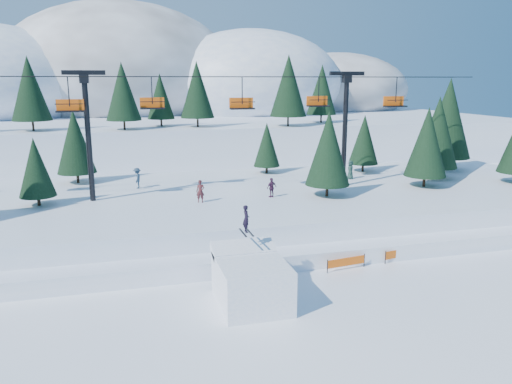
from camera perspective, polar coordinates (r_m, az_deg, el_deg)
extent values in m
plane|color=white|center=(27.09, 0.35, -13.73)|extent=(160.00, 160.00, 0.00)
cube|color=white|center=(43.25, -6.03, -1.84)|extent=(70.00, 22.00, 2.50)
cube|color=white|center=(34.04, -3.27, -7.08)|extent=(70.00, 6.00, 1.10)
cube|color=white|center=(92.04, -11.10, 6.83)|extent=(110.00, 60.00, 6.00)
ellipsoid|color=#605B59|center=(101.38, -15.26, 12.96)|extent=(44.00, 39.60, 26.40)
ellipsoid|color=white|center=(96.53, -0.45, 12.33)|extent=(34.00, 30.60, 19.72)
ellipsoid|color=#605B59|center=(108.89, 9.17, 11.53)|extent=(30.00, 27.00, 15.00)
cylinder|color=black|center=(64.54, -14.80, 7.42)|extent=(0.26, 0.26, 1.15)
cone|color=black|center=(64.32, -15.01, 11.06)|extent=(4.27, 4.27, 7.07)
cylinder|color=black|center=(66.70, -6.67, 7.92)|extent=(0.26, 0.26, 1.18)
cone|color=black|center=(66.49, -6.77, 11.56)|extent=(4.40, 4.40, 7.28)
cylinder|color=black|center=(67.42, 3.68, 8.08)|extent=(0.26, 0.26, 1.30)
cone|color=black|center=(67.21, 3.73, 12.04)|extent=(4.85, 4.85, 8.01)
cylinder|color=black|center=(66.57, -24.12, 6.93)|extent=(0.26, 0.26, 1.24)
cone|color=black|center=(66.35, -24.47, 10.74)|extent=(4.62, 4.62, 7.64)
cylinder|color=black|center=(73.72, 7.44, 8.34)|extent=(0.26, 0.26, 1.15)
cone|color=black|center=(73.53, 7.53, 11.53)|extent=(4.27, 4.27, 7.06)
cylinder|color=black|center=(68.39, -10.76, 7.81)|extent=(0.26, 0.26, 0.97)
cone|color=black|center=(68.19, -10.88, 10.70)|extent=(3.59, 3.59, 5.93)
cube|color=white|center=(27.63, -0.49, -10.37)|extent=(3.64, 4.50, 2.46)
cube|color=white|center=(28.91, -1.47, -6.58)|extent=(3.64, 1.57, 0.88)
imported|color=black|center=(28.05, -1.13, -3.07)|extent=(0.39, 0.58, 1.57)
cube|color=black|center=(28.24, -1.52, -4.66)|extent=(0.11, 1.65, 0.03)
cube|color=black|center=(28.33, -0.73, -4.60)|extent=(0.11, 1.65, 0.03)
cylinder|color=black|center=(41.69, -18.59, 5.77)|extent=(0.44, 0.44, 10.00)
cube|color=black|center=(41.45, -19.10, 12.78)|extent=(3.20, 0.35, 0.35)
cube|color=black|center=(41.44, -19.06, 12.16)|extent=(0.70, 0.70, 0.70)
cylinder|color=black|center=(45.95, 10.11, 6.82)|extent=(0.44, 0.44, 10.00)
cube|color=black|center=(45.73, 10.36, 13.18)|extent=(3.20, 0.35, 0.35)
cube|color=black|center=(45.73, 10.34, 12.62)|extent=(0.70, 0.70, 0.70)
cylinder|color=black|center=(41.05, -3.29, 13.02)|extent=(46.00, 0.06, 0.06)
cylinder|color=black|center=(43.41, -3.96, 13.00)|extent=(46.00, 0.06, 0.06)
cylinder|color=black|center=(40.34, -20.64, 10.69)|extent=(0.08, 0.08, 2.20)
cube|color=black|center=(40.39, -20.48, 8.64)|extent=(2.00, 0.75, 0.12)
cube|color=#EC5A0E|center=(40.75, -20.48, 9.30)|extent=(2.00, 0.10, 0.85)
cylinder|color=black|center=(40.02, -20.58, 9.39)|extent=(2.00, 0.06, 0.06)
cylinder|color=black|center=(42.66, -11.82, 11.29)|extent=(0.08, 0.08, 2.20)
cube|color=black|center=(42.71, -11.73, 9.35)|extent=(2.00, 0.75, 0.12)
cube|color=#EC5A0E|center=(43.07, -11.79, 9.97)|extent=(2.00, 0.10, 0.85)
cylinder|color=black|center=(42.34, -11.73, 10.07)|extent=(2.00, 0.06, 0.06)
cylinder|color=black|center=(41.33, -1.59, 11.51)|extent=(0.08, 0.08, 2.20)
cube|color=black|center=(41.39, -1.58, 9.50)|extent=(2.00, 0.75, 0.12)
cube|color=#EC5A0E|center=(41.73, -1.71, 10.15)|extent=(2.00, 0.10, 0.85)
cylinder|color=black|center=(41.02, -1.47, 10.24)|extent=(2.00, 0.06, 0.06)
cylinder|color=black|center=(45.98, 7.19, 11.54)|extent=(0.08, 0.08, 2.20)
cube|color=black|center=(46.03, 7.14, 9.74)|extent=(2.00, 0.75, 0.12)
cube|color=#EC5A0E|center=(46.36, 6.97, 10.32)|extent=(2.00, 0.10, 0.85)
cylinder|color=black|center=(45.68, 7.32, 10.40)|extent=(2.00, 0.06, 0.06)
cylinder|color=black|center=(46.66, 15.74, 11.19)|extent=(0.08, 0.08, 2.20)
cube|color=black|center=(46.71, 15.64, 9.41)|extent=(2.00, 0.75, 0.12)
cube|color=#EC5A0E|center=(47.02, 15.43, 9.99)|extent=(2.00, 0.10, 0.85)
cylinder|color=black|center=(46.39, 15.90, 10.06)|extent=(2.00, 0.06, 0.06)
cylinder|color=black|center=(48.08, 18.65, 1.18)|extent=(0.26, 0.26, 1.01)
cone|color=black|center=(47.53, 18.96, 5.44)|extent=(3.75, 3.75, 6.21)
cylinder|color=black|center=(52.58, 19.72, 2.10)|extent=(0.26, 0.26, 1.12)
cone|color=black|center=(52.04, 20.05, 6.45)|extent=(4.17, 4.17, 6.90)
cylinder|color=black|center=(58.00, 20.72, 3.08)|extent=(0.26, 0.26, 1.37)
cone|color=black|center=(57.46, 21.10, 7.90)|extent=(5.09, 5.09, 8.42)
cylinder|color=black|center=(54.43, 12.10, 2.76)|extent=(0.26, 0.26, 0.84)
cone|color=black|center=(54.00, 12.25, 5.90)|extent=(3.12, 3.12, 5.17)
cylinder|color=black|center=(50.21, -19.69, 1.54)|extent=(0.26, 0.26, 0.97)
cone|color=black|center=(49.70, -19.99, 5.46)|extent=(3.60, 3.60, 5.95)
cylinder|color=black|center=(52.32, 1.23, 2.59)|extent=(0.26, 0.26, 0.74)
cone|color=black|center=(51.92, 1.24, 5.45)|extent=(2.74, 2.74, 4.53)
cylinder|color=black|center=(42.26, -23.57, -0.93)|extent=(0.26, 0.26, 0.74)
cone|color=black|center=(41.76, -23.89, 2.60)|extent=(2.76, 2.76, 4.56)
cylinder|color=black|center=(42.23, 8.11, 0.19)|extent=(0.26, 0.26, 1.00)
cone|color=black|center=(41.61, 8.26, 4.97)|extent=(3.70, 3.70, 6.11)
imported|color=#23384B|center=(46.05, -13.41, 1.56)|extent=(0.85, 1.28, 1.86)
imported|color=#203A32|center=(49.93, 10.74, 2.51)|extent=(0.90, 1.05, 1.82)
imported|color=#44203B|center=(41.41, 1.80, 0.51)|extent=(1.04, 0.73, 1.64)
imported|color=#4D2023|center=(39.85, -6.38, 0.08)|extent=(0.76, 0.63, 1.80)
cylinder|color=black|center=(32.42, 8.17, -8.41)|extent=(0.06, 0.06, 0.90)
cylinder|color=black|center=(33.88, 12.27, -7.64)|extent=(0.06, 0.06, 0.90)
cube|color=#EC5A0E|center=(33.09, 10.27, -7.86)|extent=(2.78, 0.42, 0.55)
cylinder|color=black|center=(34.71, 14.57, -7.26)|extent=(0.06, 0.06, 0.90)
cylinder|color=black|center=(36.58, 17.85, -6.44)|extent=(0.06, 0.06, 0.90)
cube|color=#EC5A0E|center=(35.60, 16.27, -6.69)|extent=(2.74, 0.65, 0.55)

